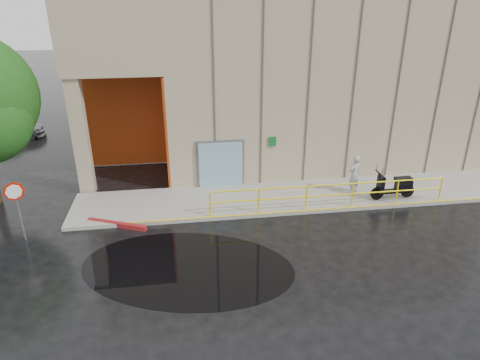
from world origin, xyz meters
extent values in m
plane|color=black|center=(0.00, 0.00, 0.00)|extent=(120.00, 120.00, 0.00)
cube|color=gray|center=(4.00, 4.50, 0.07)|extent=(20.00, 3.00, 0.15)
cube|color=tan|center=(6.00, 11.00, 4.00)|extent=(16.00, 10.00, 8.00)
cube|color=tan|center=(-4.00, 11.00, 6.50)|extent=(4.00, 10.00, 3.00)
cube|color=tan|center=(-5.60, 6.40, 2.50)|extent=(0.60, 0.60, 5.00)
cube|color=#9F300E|center=(-4.00, 9.50, 2.50)|extent=(3.80, 0.15, 4.90)
cube|color=#9F300E|center=(-2.05, 7.75, 2.50)|extent=(0.10, 3.50, 4.90)
cube|color=#83A6B3|center=(0.20, 5.88, 1.15)|extent=(1.90, 0.10, 2.00)
cube|color=slate|center=(0.20, 5.96, 1.15)|extent=(2.10, 0.06, 2.20)
cube|color=#0E6326|center=(2.50, 5.94, 2.10)|extent=(0.32, 0.04, 0.42)
cylinder|color=yellow|center=(4.25, 3.15, 1.15)|extent=(9.50, 0.06, 0.06)
cylinder|color=yellow|center=(4.25, 3.15, 0.70)|extent=(9.50, 0.06, 0.06)
imported|color=#A2A2A6|center=(5.74, 4.40, 0.99)|extent=(0.73, 0.65, 1.68)
cylinder|color=black|center=(6.47, 3.58, 0.42)|extent=(0.55, 0.12, 0.55)
cylinder|color=black|center=(7.83, 3.62, 0.42)|extent=(0.55, 0.12, 0.55)
cylinder|color=slate|center=(-7.14, 2.62, 0.97)|extent=(0.06, 0.06, 1.95)
cylinder|color=#B51300|center=(-7.14, 2.59, 1.91)|extent=(0.63, 0.32, 0.67)
cylinder|color=white|center=(-7.14, 2.57, 1.91)|extent=(0.49, 0.23, 0.53)
cube|color=maroon|center=(-4.03, 3.10, 0.09)|extent=(2.27, 1.13, 0.18)
cube|color=black|center=(-1.49, 0.09, 0.00)|extent=(7.74, 5.89, 0.01)
imported|color=#A4A6AB|center=(-11.76, 14.92, 0.62)|extent=(4.55, 2.56, 1.24)
camera|label=1|loc=(-1.47, -11.42, 8.06)|focal=32.00mm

